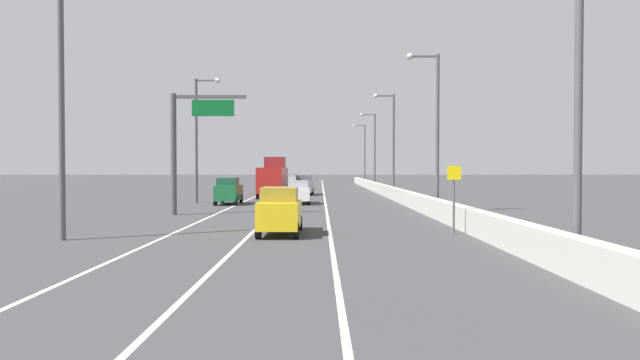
{
  "coord_description": "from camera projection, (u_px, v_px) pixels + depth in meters",
  "views": [
    {
      "loc": [
        1.06,
        -4.56,
        2.93
      ],
      "look_at": [
        1.13,
        53.93,
        1.62
      ],
      "focal_mm": 31.15,
      "sensor_mm": 36.0,
      "label": 1
    }
  ],
  "objects": [
    {
      "name": "car_green_1",
      "position": [
        228.0,
        191.0,
        44.21
      ],
      "size": [
        1.82,
        4.05,
        2.13
      ],
      "color": "#196033",
      "rests_on": "ground_plane"
    },
    {
      "name": "box_truck",
      "position": [
        273.0,
        178.0,
        55.88
      ],
      "size": [
        2.48,
        10.0,
        4.02
      ],
      "color": "#A51E19",
      "rests_on": "ground_plane"
    },
    {
      "name": "car_white_5",
      "position": [
        298.0,
        192.0,
        44.79
      ],
      "size": [
        1.97,
        4.53,
        1.87
      ],
      "color": "white",
      "rests_on": "ground_plane"
    },
    {
      "name": "car_yellow_0",
      "position": [
        280.0,
        211.0,
        24.36
      ],
      "size": [
        1.8,
        4.35,
        2.08
      ],
      "color": "gold",
      "rests_on": "ground_plane"
    },
    {
      "name": "lamp_post_right_fifth",
      "position": [
        363.0,
        150.0,
        95.34
      ],
      "size": [
        2.14,
        0.44,
        10.35
      ],
      "color": "#4C4C51",
      "rests_on": "ground_plane"
    },
    {
      "name": "lamp_post_right_fourth",
      "position": [
        372.0,
        146.0,
        75.56
      ],
      "size": [
        2.14,
        0.44,
        10.35
      ],
      "color": "#4C4C51",
      "rests_on": "ground_plane"
    },
    {
      "name": "jersey_barrier_right",
      "position": [
        404.0,
        197.0,
        44.61
      ],
      "size": [
        0.6,
        120.0,
        1.1
      ],
      "primitive_type": "cube",
      "color": "#B2ADA3",
      "rests_on": "ground_plane"
    },
    {
      "name": "car_silver_3",
      "position": [
        289.0,
        180.0,
        81.8
      ],
      "size": [
        1.95,
        4.28,
        2.09
      ],
      "color": "#B7B7BC",
      "rests_on": "ground_plane"
    },
    {
      "name": "lamp_post_right_third",
      "position": [
        390.0,
        138.0,
        55.78
      ],
      "size": [
        2.14,
        0.44,
        10.35
      ],
      "color": "#4C4C51",
      "rests_on": "ground_plane"
    },
    {
      "name": "lamp_post_right_near",
      "position": [
        569.0,
        65.0,
        16.22
      ],
      "size": [
        2.14,
        0.44,
        10.35
      ],
      "color": "#4C4C51",
      "rests_on": "ground_plane"
    },
    {
      "name": "lane_stripe_right",
      "position": [
        323.0,
        195.0,
        59.61
      ],
      "size": [
        0.16,
        130.0,
        0.0
      ],
      "primitive_type": "cube",
      "color": "silver",
      "rests_on": "ground_plane"
    },
    {
      "name": "ground_plane",
      "position": [
        311.0,
        191.0,
        68.61
      ],
      "size": [
        320.0,
        320.0,
        0.0
      ],
      "primitive_type": "plane",
      "color": "#38383A"
    },
    {
      "name": "car_gray_2",
      "position": [
        304.0,
        185.0,
        59.55
      ],
      "size": [
        1.96,
        4.72,
        2.12
      ],
      "color": "slate",
      "rests_on": "ground_plane"
    },
    {
      "name": "speed_advisory_sign",
      "position": [
        453.0,
        194.0,
        24.36
      ],
      "size": [
        0.6,
        0.11,
        3.0
      ],
      "color": "#4C4C51",
      "rests_on": "ground_plane"
    },
    {
      "name": "lamp_post_left_mid",
      "position": [
        199.0,
        131.0,
        45.94
      ],
      "size": [
        2.14,
        0.44,
        10.35
      ],
      "color": "#4C4C51",
      "rests_on": "ground_plane"
    },
    {
      "name": "lamp_post_right_second",
      "position": [
        433.0,
        121.0,
        36.0
      ],
      "size": [
        2.14,
        0.44,
        10.35
      ],
      "color": "#4C4C51",
      "rests_on": "ground_plane"
    },
    {
      "name": "lane_stripe_left",
      "position": [
        258.0,
        195.0,
        59.6
      ],
      "size": [
        0.16,
        130.0,
        0.0
      ],
      "primitive_type": "cube",
      "color": "silver",
      "rests_on": "ground_plane"
    },
    {
      "name": "car_blue_4",
      "position": [
        271.0,
        179.0,
        86.8
      ],
      "size": [
        1.83,
        4.62,
        2.14
      ],
      "color": "#1E389E",
      "rests_on": "ground_plane"
    },
    {
      "name": "lane_stripe_center",
      "position": [
        291.0,
        195.0,
        59.61
      ],
      "size": [
        0.16,
        130.0,
        0.0
      ],
      "primitive_type": "cube",
      "color": "silver",
      "rests_on": "ground_plane"
    },
    {
      "name": "overhead_sign_gantry",
      "position": [
        185.0,
        139.0,
        34.22
      ],
      "size": [
        4.68,
        0.36,
        7.5
      ],
      "color": "#47474C",
      "rests_on": "ground_plane"
    },
    {
      "name": "lamp_post_left_near",
      "position": [
        67.0,
        93.0,
        22.2
      ],
      "size": [
        2.14,
        0.44,
        10.35
      ],
      "color": "#4C4C51",
      "rests_on": "ground_plane"
    }
  ]
}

